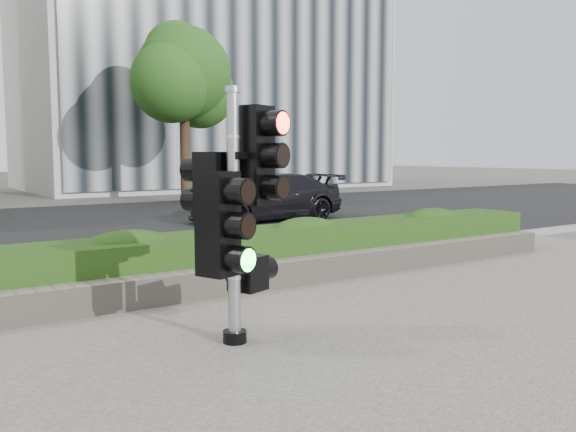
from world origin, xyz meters
The scene contains 10 objects.
ground centered at (0.00, 0.00, 0.00)m, with size 120.00×120.00×0.00m, color #51514C.
sidewalk centered at (0.00, -2.50, 0.01)m, with size 16.00×11.00×0.03m, color #9E9389.
road centered at (0.00, 10.00, 0.01)m, with size 60.00×13.00×0.02m, color black.
curb centered at (0.00, 3.15, 0.06)m, with size 60.00×0.25×0.12m, color gray.
stone_wall centered at (0.00, 1.90, 0.20)m, with size 12.00×0.32×0.34m, color gray.
hedge centered at (0.00, 2.55, 0.37)m, with size 12.00×1.00×0.68m, color #3E7423.
building_right centered at (11.00, 25.00, 6.00)m, with size 18.00×10.00×12.00m, color #B7B7B2.
tree_right centered at (5.48, 15.55, 4.48)m, with size 4.10×3.58×6.53m.
traffic_signal centered at (-1.03, 0.16, 1.33)m, with size 0.86×0.75×2.35m.
car_dark centered at (4.74, 8.78, 0.64)m, with size 1.72×4.24×1.23m, color black.
Camera 1 is at (-3.74, -4.74, 1.78)m, focal length 38.00 mm.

